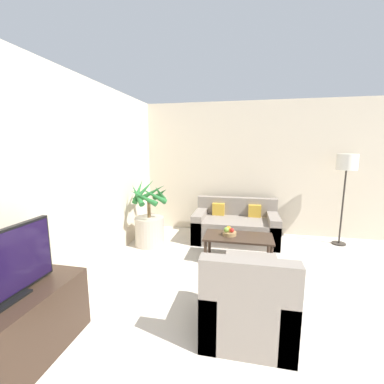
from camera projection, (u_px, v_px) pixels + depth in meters
The scene contains 14 objects.
wall_back at pixel (298, 169), 5.11m from camera, with size 7.85×0.06×2.70m.
wall_left at pixel (51, 187), 2.87m from camera, with size 0.06×7.50×2.70m.
tv_console at pixel (11, 335), 2.05m from camera, with size 0.54×1.28×0.60m.
television at pixel (2, 267), 1.95m from camera, with size 0.18×0.94×0.57m.
potted_palm at pixel (149, 223), 4.69m from camera, with size 0.74×0.75×1.23m.
sofa_loveseat at pixel (235, 226), 4.96m from camera, with size 1.58×0.87×0.79m.
floor_lamp at pixel (347, 167), 4.55m from camera, with size 0.35×0.35×1.67m.
coffee_table at pixel (238, 239), 4.05m from camera, with size 1.07×0.55×0.41m.
fruit_bowl at pixel (230, 233), 4.07m from camera, with size 0.22×0.22×0.06m.
apple_red at pixel (232, 230), 4.04m from camera, with size 0.07×0.07×0.07m.
apple_green at pixel (226, 230), 4.04m from camera, with size 0.08×0.08×0.08m.
orange_fruit at pixel (228, 228), 4.12m from camera, with size 0.08×0.08×0.08m.
armchair at pixel (247, 306), 2.46m from camera, with size 0.82×0.82×0.88m.
ottoman at pixel (251, 274), 3.26m from camera, with size 0.66×0.53×0.39m.
Camera 1 is at (-1.03, 0.50, 1.78)m, focal length 24.00 mm.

